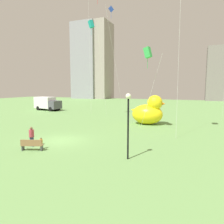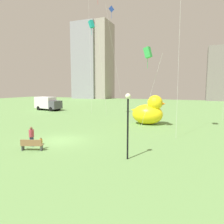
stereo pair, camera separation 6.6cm
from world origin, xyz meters
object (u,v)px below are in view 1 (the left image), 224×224
(box_truck, at_px, (47,104))
(kite_teal, at_px, (91,25))
(park_bench, at_px, (32,145))
(kite_blue, at_px, (112,16))
(kite_green, at_px, (148,53))
(lamppost, at_px, (128,114))
(person_child, at_px, (41,143))
(giant_inflatable_duck, at_px, (148,112))
(person_adult, at_px, (32,136))

(box_truck, height_order, kite_teal, kite_teal)
(park_bench, bearing_deg, kite_blue, 98.60)
(kite_teal, distance_m, kite_green, 14.99)
(lamppost, bearing_deg, park_bench, -172.39)
(kite_blue, bearing_deg, person_child, -80.38)
(kite_teal, bearing_deg, kite_blue, 87.34)
(kite_teal, bearing_deg, lamppost, -55.92)
(giant_inflatable_duck, height_order, lamppost, lamppost)
(person_adult, relative_size, person_child, 1.78)
(person_child, xyz_separation_m, giant_inflatable_duck, (5.62, 14.23, 1.15))
(lamppost, relative_size, kite_blue, 0.22)
(kite_teal, relative_size, kite_green, 1.69)
(kite_blue, bearing_deg, kite_green, -55.97)
(person_adult, xyz_separation_m, person_child, (1.24, -0.30, -0.40))
(lamppost, xyz_separation_m, box_truck, (-25.29, 22.39, -1.69))
(lamppost, height_order, kite_blue, kite_blue)
(park_bench, bearing_deg, person_child, 58.86)
(person_child, height_order, kite_green, kite_green)
(kite_blue, height_order, kite_teal, kite_blue)
(giant_inflatable_duck, height_order, box_truck, giant_inflatable_duck)
(kite_teal, bearing_deg, person_child, -75.25)
(box_truck, height_order, kite_green, kite_green)
(park_bench, distance_m, person_child, 0.73)
(person_adult, distance_m, box_truck, 28.13)
(park_bench, height_order, kite_teal, kite_teal)
(box_truck, bearing_deg, kite_green, -27.73)
(person_child, bearing_deg, person_adult, 166.57)
(kite_blue, relative_size, kite_green, 2.22)
(person_adult, bearing_deg, person_child, -13.43)
(box_truck, relative_size, kite_green, 0.71)
(park_bench, distance_m, box_truck, 29.40)
(park_bench, xyz_separation_m, lamppost, (7.52, 1.00, 2.67))
(person_adult, distance_m, person_child, 1.34)
(giant_inflatable_duck, bearing_deg, box_truck, 160.23)
(person_child, relative_size, lamppost, 0.21)
(person_adult, bearing_deg, lamppost, 0.59)
(giant_inflatable_duck, height_order, kite_teal, kite_teal)
(box_truck, xyz_separation_m, kite_green, (24.45, -12.85, 7.17))
(person_child, distance_m, box_truck, 29.14)
(park_bench, bearing_deg, lamppost, 7.61)
(park_bench, height_order, lamppost, lamppost)
(park_bench, relative_size, person_child, 1.85)
(person_adult, bearing_deg, box_truck, 126.96)
(person_adult, distance_m, kite_green, 14.45)
(person_adult, distance_m, kite_teal, 22.76)
(box_truck, bearing_deg, person_child, -51.44)
(kite_blue, bearing_deg, person_adult, -83.02)
(park_bench, xyz_separation_m, giant_inflatable_duck, (6.00, 14.85, 1.18))
(park_bench, height_order, giant_inflatable_duck, giant_inflatable_duck)
(person_child, height_order, giant_inflatable_duck, giant_inflatable_duck)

